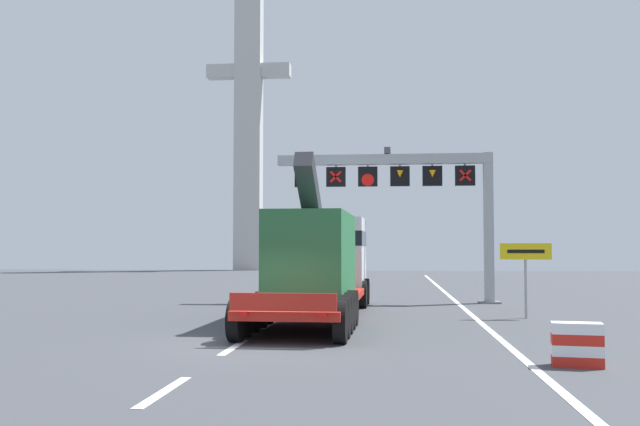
# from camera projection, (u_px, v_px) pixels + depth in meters

# --- Properties ---
(ground) EXTENTS (112.00, 112.00, 0.00)m
(ground) POSITION_uv_depth(u_px,v_px,m) (259.00, 344.00, 17.87)
(ground) COLOR #424449
(lane_markings) EXTENTS (0.20, 50.03, 0.01)m
(lane_markings) POSITION_uv_depth(u_px,v_px,m) (315.00, 296.00, 35.52)
(lane_markings) COLOR silver
(lane_markings) RESTS_ON ground
(edge_line_right) EXTENTS (0.20, 63.00, 0.01)m
(edge_line_right) POSITION_uv_depth(u_px,v_px,m) (461.00, 306.00, 29.17)
(edge_line_right) COLOR silver
(edge_line_right) RESTS_ON ground
(overhead_lane_gantry) EXTENTS (9.77, 0.90, 6.89)m
(overhead_lane_gantry) POSITION_uv_depth(u_px,v_px,m) (412.00, 183.00, 31.38)
(overhead_lane_gantry) COLOR #9EA0A5
(overhead_lane_gantry) RESTS_ON ground
(heavy_haul_truck_red) EXTENTS (3.21, 14.10, 5.30)m
(heavy_haul_truck_red) POSITION_uv_depth(u_px,v_px,m) (322.00, 260.00, 25.46)
(heavy_haul_truck_red) COLOR red
(heavy_haul_truck_red) RESTS_ON ground
(exit_sign_yellow) EXTENTS (1.73, 0.15, 2.58)m
(exit_sign_yellow) POSITION_uv_depth(u_px,v_px,m) (526.00, 260.00, 24.30)
(exit_sign_yellow) COLOR #9EA0A5
(exit_sign_yellow) RESTS_ON ground
(crash_barrier_striped) EXTENTS (1.06, 0.64, 0.90)m
(crash_barrier_striped) POSITION_uv_depth(u_px,v_px,m) (577.00, 345.00, 14.48)
(crash_barrier_striped) COLOR red
(crash_barrier_striped) RESTS_ON ground
(bridge_pylon_distant) EXTENTS (9.00, 2.00, 34.38)m
(bridge_pylon_distant) POSITION_uv_depth(u_px,v_px,m) (249.00, 106.00, 75.89)
(bridge_pylon_distant) COLOR #B7B7B2
(bridge_pylon_distant) RESTS_ON ground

